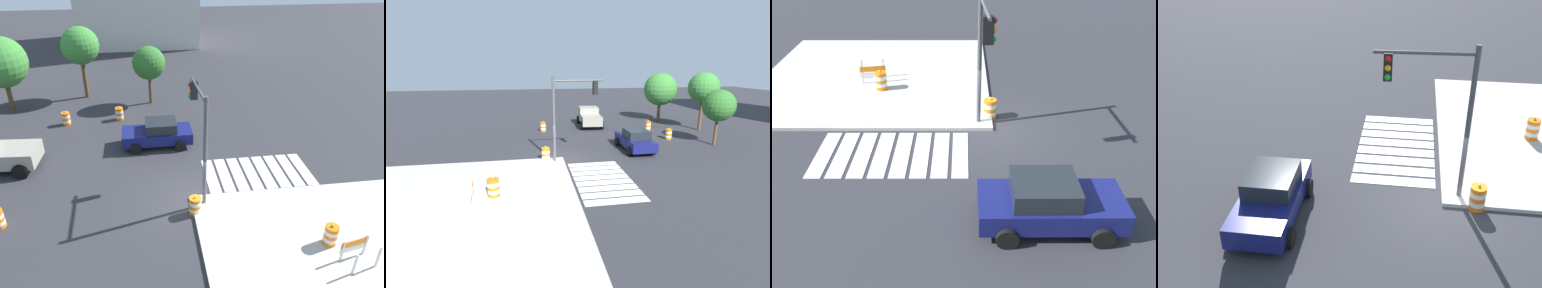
% 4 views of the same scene
% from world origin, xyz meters
% --- Properties ---
extents(ground_plane, '(120.00, 120.00, 0.00)m').
position_xyz_m(ground_plane, '(0.00, 0.00, 0.00)').
color(ground_plane, '#2D2D33').
extents(sidewalk_corner, '(12.00, 12.00, 0.15)m').
position_xyz_m(sidewalk_corner, '(6.00, -6.00, 0.07)').
color(sidewalk_corner, '#BCB7AD').
rests_on(sidewalk_corner, ground).
extents(crosswalk_stripes, '(5.85, 3.20, 0.02)m').
position_xyz_m(crosswalk_stripes, '(4.00, 1.80, 0.01)').
color(crosswalk_stripes, silver).
rests_on(crosswalk_stripes, ground).
extents(sports_car, '(4.31, 2.15, 1.63)m').
position_xyz_m(sports_car, '(-1.27, 5.71, 0.81)').
color(sports_car, navy).
rests_on(sports_car, ground).
extents(traffic_barrel_near_corner, '(0.56, 0.56, 1.02)m').
position_xyz_m(traffic_barrel_near_corner, '(0.07, -1.17, 0.45)').
color(traffic_barrel_near_corner, orange).
rests_on(traffic_barrel_near_corner, ground).
extents(traffic_barrel_on_sidewalk, '(0.56, 0.56, 1.02)m').
position_xyz_m(traffic_barrel_on_sidewalk, '(5.36, -4.01, 0.60)').
color(traffic_barrel_on_sidewalk, orange).
rests_on(traffic_barrel_on_sidewalk, sidewalk_corner).
extents(construction_barricade, '(1.36, 1.00, 1.00)m').
position_xyz_m(construction_barricade, '(5.93, -5.00, 0.72)').
color(construction_barricade, silver).
rests_on(construction_barricade, sidewalk_corner).
extents(traffic_light_pole, '(0.52, 3.29, 5.50)m').
position_xyz_m(traffic_light_pole, '(0.53, 0.54, 3.91)').
color(traffic_light_pole, '#4C4C51').
rests_on(traffic_light_pole, sidewalk_corner).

